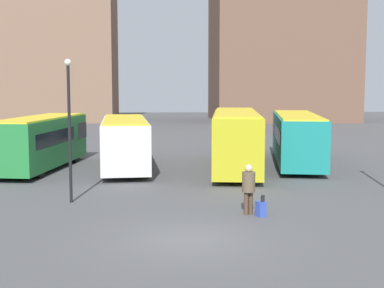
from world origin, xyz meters
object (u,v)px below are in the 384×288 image
(bus_2, at_px, (236,138))
(suitcase, at_px, (261,209))
(bus_0, at_px, (41,141))
(lamp_post_1, at_px, (69,119))
(bus_1, at_px, (125,141))
(traveler, at_px, (249,185))
(bus_3, at_px, (297,137))

(bus_2, height_order, suitcase, bus_2)
(bus_0, bearing_deg, lamp_post_1, -151.78)
(bus_1, xyz_separation_m, traveler, (5.18, -11.36, -0.45))
(bus_3, xyz_separation_m, suitcase, (-4.66, -12.99, -1.35))
(bus_0, bearing_deg, bus_2, -83.87)
(suitcase, distance_m, lamp_post_1, 8.32)
(bus_1, relative_size, bus_3, 0.86)
(bus_3, relative_size, suitcase, 14.00)
(bus_0, relative_size, lamp_post_1, 1.66)
(suitcase, bearing_deg, bus_3, -40.71)
(bus_2, relative_size, lamp_post_1, 2.00)
(bus_1, xyz_separation_m, bus_3, (10.24, 1.30, 0.08))
(bus_2, distance_m, suitcase, 11.28)
(bus_3, bearing_deg, bus_1, 107.23)
(suitcase, height_order, lamp_post_1, lamp_post_1)
(bus_0, bearing_deg, bus_1, -81.64)
(bus_2, height_order, traveler, bus_2)
(bus_3, distance_m, traveler, 13.64)
(bus_3, height_order, traveler, bus_3)
(lamp_post_1, bearing_deg, bus_3, 40.64)
(bus_3, bearing_deg, suitcase, 170.26)
(suitcase, bearing_deg, lamp_post_1, 47.58)
(bus_3, relative_size, lamp_post_1, 1.97)
(bus_1, bearing_deg, bus_3, -87.01)
(suitcase, xyz_separation_m, lamp_post_1, (-7.19, 2.82, 3.08))
(traveler, bearing_deg, lamp_post_1, 48.89)
(bus_2, height_order, lamp_post_1, lamp_post_1)
(bus_2, bearing_deg, traveler, -178.59)
(bus_2, xyz_separation_m, bus_3, (3.96, 1.83, -0.14))
(traveler, bearing_deg, bus_3, -42.75)
(traveler, bearing_deg, suitcase, -151.06)
(bus_3, bearing_deg, traveler, 168.22)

